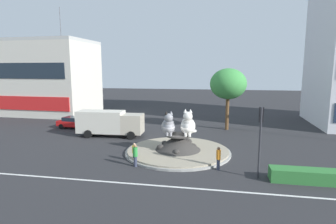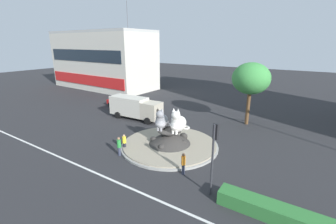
{
  "view_description": "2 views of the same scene",
  "coord_description": "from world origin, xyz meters",
  "views": [
    {
      "loc": [
        3.43,
        -23.81,
        7.53
      ],
      "look_at": [
        -1.15,
        1.3,
        3.53
      ],
      "focal_mm": 29.2,
      "sensor_mm": 36.0,
      "label": 1
    },
    {
      "loc": [
        11.14,
        -17.52,
        9.82
      ],
      "look_at": [
        -1.28,
        1.69,
        2.88
      ],
      "focal_mm": 24.44,
      "sensor_mm": 36.0,
      "label": 2
    }
  ],
  "objects": [
    {
      "name": "ground_plane",
      "position": [
        0.0,
        0.0,
        0.0
      ],
      "size": [
        160.0,
        160.0,
        0.0
      ],
      "primitive_type": "plane",
      "color": "#28282B"
    },
    {
      "name": "lane_centreline",
      "position": [
        0.0,
        -7.32,
        0.0
      ],
      "size": [
        112.0,
        0.2,
        0.01
      ],
      "primitive_type": "cube",
      "color": "silver",
      "rests_on": "ground"
    },
    {
      "name": "roundabout_island",
      "position": [
        0.0,
        0.01,
        0.56
      ],
      "size": [
        9.55,
        9.55,
        1.7
      ],
      "color": "gray",
      "rests_on": "ground"
    },
    {
      "name": "cat_statue_grey",
      "position": [
        -0.85,
        -0.14,
        2.51
      ],
      "size": [
        1.67,
        2.43,
        2.21
      ],
      "rotation": [
        0.0,
        0.0,
        -1.31
      ],
      "color": "gray",
      "rests_on": "roundabout_island"
    },
    {
      "name": "cat_statue_white",
      "position": [
        0.9,
        0.06,
        2.58
      ],
      "size": [
        1.54,
        2.48,
        2.41
      ],
      "rotation": [
        0.0,
        0.0,
        -1.51
      ],
      "color": "silver",
      "rests_on": "roundabout_island"
    },
    {
      "name": "traffic_light_mast",
      "position": [
        6.39,
        -4.74,
        3.49
      ],
      "size": [
        0.36,
        0.46,
        5.01
      ],
      "rotation": [
        0.0,
        0.0,
        1.4
      ],
      "color": "#2D2D33",
      "rests_on": "ground"
    },
    {
      "name": "shophouse_block",
      "position": [
        -29.43,
        18.56,
        6.14
      ],
      "size": [
        24.12,
        11.09,
        17.89
      ],
      "rotation": [
        0.0,
        0.0,
        -0.03
      ],
      "color": "beige",
      "rests_on": "ground"
    },
    {
      "name": "clipped_hedge_strip",
      "position": [
        10.48,
        -4.98,
        0.45
      ],
      "size": [
        6.76,
        1.2,
        0.9
      ],
      "primitive_type": "cube",
      "color": "#2D7033",
      "rests_on": "ground"
    },
    {
      "name": "broadleaf_tree_behind_island",
      "position": [
        4.68,
        10.72,
        5.72
      ],
      "size": [
        4.47,
        4.47,
        7.65
      ],
      "color": "brown",
      "rests_on": "ground"
    },
    {
      "name": "pedestrian_orange_shirt",
      "position": [
        3.62,
        -3.72,
        0.96
      ],
      "size": [
        0.33,
        0.33,
        1.79
      ],
      "rotation": [
        0.0,
        0.0,
        1.7
      ],
      "color": "#33384C",
      "rests_on": "ground"
    },
    {
      "name": "pedestrian_yellow_shirt",
      "position": [
        -3.16,
        -3.05,
        0.82
      ],
      "size": [
        0.37,
        0.37,
        1.56
      ],
      "rotation": [
        0.0,
        0.0,
        2.92
      ],
      "color": "black",
      "rests_on": "ground"
    },
    {
      "name": "pedestrian_green_shirt",
      "position": [
        -2.75,
        -4.15,
        0.94
      ],
      "size": [
        0.36,
        0.36,
        1.78
      ],
      "rotation": [
        0.0,
        0.0,
        5.68
      ],
      "color": "#33384C",
      "rests_on": "ground"
    },
    {
      "name": "sedan_on_far_lane",
      "position": [
        -14.5,
        8.0,
        0.78
      ],
      "size": [
        4.77,
        2.49,
        1.45
      ],
      "rotation": [
        0.0,
        0.0,
        -0.11
      ],
      "color": "red",
      "rests_on": "ground"
    },
    {
      "name": "delivery_box_truck",
      "position": [
        -8.48,
        4.72,
        1.6
      ],
      "size": [
        7.48,
        2.74,
        2.9
      ],
      "rotation": [
        0.0,
        0.0,
        0.05
      ],
      "color": "#B7AD99",
      "rests_on": "ground"
    }
  ]
}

